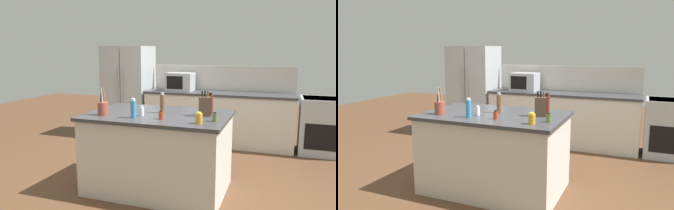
% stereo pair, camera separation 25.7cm
% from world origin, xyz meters
% --- Properties ---
extents(ground_plane, '(14.00, 14.00, 0.00)m').
position_xyz_m(ground_plane, '(0.00, 0.00, 0.00)').
color(ground_plane, brown).
extents(back_counter_run, '(2.65, 0.66, 0.94)m').
position_xyz_m(back_counter_run, '(0.30, 2.20, 0.47)').
color(back_counter_run, beige).
rests_on(back_counter_run, ground_plane).
extents(wall_backsplash, '(2.61, 0.03, 0.46)m').
position_xyz_m(wall_backsplash, '(0.30, 2.52, 1.17)').
color(wall_backsplash, beige).
rests_on(wall_backsplash, back_counter_run).
extents(kitchen_island, '(1.67, 1.11, 0.94)m').
position_xyz_m(kitchen_island, '(0.00, 0.00, 0.47)').
color(kitchen_island, beige).
rests_on(kitchen_island, ground_plane).
extents(refrigerator, '(0.87, 0.75, 1.76)m').
position_xyz_m(refrigerator, '(-1.50, 2.25, 0.88)').
color(refrigerator, '#ADB2B7').
rests_on(refrigerator, ground_plane).
extents(range_oven, '(0.76, 0.65, 0.92)m').
position_xyz_m(range_oven, '(2.04, 2.20, 0.47)').
color(range_oven, '#ADB2B7').
rests_on(range_oven, ground_plane).
extents(microwave, '(0.48, 0.39, 0.33)m').
position_xyz_m(microwave, '(-0.42, 2.20, 1.11)').
color(microwave, '#ADB2B7').
rests_on(microwave, back_counter_run).
extents(knife_block, '(0.16, 0.14, 0.29)m').
position_xyz_m(knife_block, '(0.55, 0.07, 1.05)').
color(knife_block, '#4C3828').
rests_on(knife_block, kitchen_island).
extents(utensil_crock, '(0.12, 0.12, 0.32)m').
position_xyz_m(utensil_crock, '(-0.58, -0.28, 1.02)').
color(utensil_crock, brown).
rests_on(utensil_crock, kitchen_island).
extents(salt_shaker, '(0.05, 0.05, 0.12)m').
position_xyz_m(salt_shaker, '(-0.14, -0.16, 0.99)').
color(salt_shaker, silver).
rests_on(salt_shaker, kitchen_island).
extents(spice_jar_oregano, '(0.05, 0.05, 0.10)m').
position_xyz_m(spice_jar_oregano, '(0.72, -0.19, 0.99)').
color(spice_jar_oregano, '#567038').
rests_on(spice_jar_oregano, kitchen_island).
extents(honey_jar, '(0.08, 0.08, 0.12)m').
position_xyz_m(honey_jar, '(0.58, -0.35, 1.00)').
color(honey_jar, gold).
rests_on(honey_jar, kitchen_island).
extents(pepper_grinder, '(0.06, 0.06, 0.25)m').
position_xyz_m(pepper_grinder, '(0.03, 0.07, 1.06)').
color(pepper_grinder, brown).
rests_on(pepper_grinder, kitchen_island).
extents(vinegar_bottle, '(0.07, 0.07, 0.25)m').
position_xyz_m(vinegar_bottle, '(0.58, 0.21, 1.06)').
color(vinegar_bottle, maroon).
rests_on(vinegar_bottle, kitchen_island).
extents(spice_jar_paprika, '(0.06, 0.06, 0.10)m').
position_xyz_m(spice_jar_paprika, '(0.14, -0.27, 0.99)').
color(spice_jar_paprika, '#B73D1E').
rests_on(spice_jar_paprika, kitchen_island).
extents(dish_soap_bottle, '(0.06, 0.06, 0.22)m').
position_xyz_m(dish_soap_bottle, '(-0.18, -0.31, 1.04)').
color(dish_soap_bottle, '#3384BC').
rests_on(dish_soap_bottle, kitchen_island).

